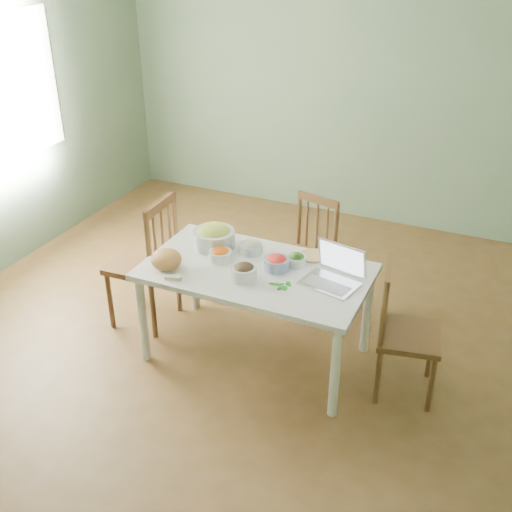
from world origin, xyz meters
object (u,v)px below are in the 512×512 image
at_px(chair_far, 304,257).
at_px(chair_left, 142,260).
at_px(laptop, 330,268).
at_px(bowl_squash, 214,236).
at_px(dining_table, 256,313).
at_px(bread_boule, 166,259).
at_px(chair_right, 409,332).

relative_size(chair_far, chair_left, 0.87).
bearing_deg(laptop, chair_left, -169.68).
relative_size(chair_left, bowl_squash, 3.50).
xyz_separation_m(bowl_squash, laptop, (0.91, -0.16, 0.04)).
xyz_separation_m(chair_far, laptop, (0.43, -0.72, 0.38)).
relative_size(chair_left, laptop, 2.97).
distance_m(dining_table, bread_boule, 0.73).
height_order(dining_table, laptop, laptop).
height_order(dining_table, bread_boule, bread_boule).
bearing_deg(bowl_squash, bread_boule, -109.95).
bearing_deg(chair_left, bowl_squash, 97.79).
distance_m(chair_far, bowl_squash, 0.81).
distance_m(bread_boule, laptop, 1.08).
bearing_deg(bowl_squash, chair_left, -169.56).
bearing_deg(bread_boule, chair_left, 144.40).
bearing_deg(chair_right, laptop, 84.05).
height_order(chair_far, bowl_squash, chair_far).
bearing_deg(chair_right, bowl_squash, 74.47).
bearing_deg(bread_boule, chair_far, 57.22).
relative_size(chair_far, laptop, 2.58).
height_order(chair_left, laptop, chair_left).
bearing_deg(bread_boule, bowl_squash, 70.05).
xyz_separation_m(chair_right, bowl_squash, (-1.44, 0.11, 0.33)).
distance_m(dining_table, bowl_squash, 0.62).
bearing_deg(bowl_squash, laptop, -10.00).
bearing_deg(laptop, bowl_squash, -177.47).
relative_size(dining_table, bread_boule, 7.33).
bearing_deg(laptop, chair_right, 17.62).
bearing_deg(dining_table, bread_boule, -157.18).
bearing_deg(chair_far, chair_left, -133.49).
bearing_deg(laptop, chair_far, 133.33).
relative_size(dining_table, chair_right, 1.64).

